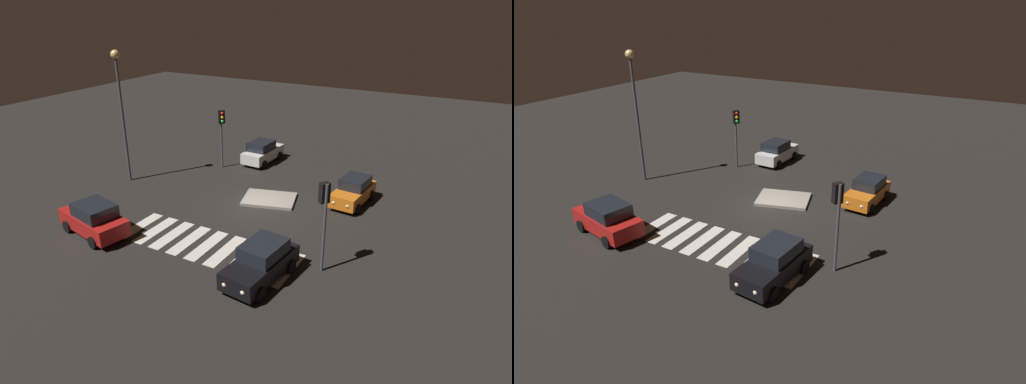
% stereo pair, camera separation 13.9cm
% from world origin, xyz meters
% --- Properties ---
extents(ground_plane, '(80.00, 80.00, 0.00)m').
position_xyz_m(ground_plane, '(0.00, 0.00, 0.00)').
color(ground_plane, black).
extents(traffic_island, '(3.80, 3.24, 0.18)m').
position_xyz_m(traffic_island, '(0.30, 1.22, 0.09)').
color(traffic_island, gray).
rests_on(traffic_island, ground).
extents(car_orange, '(2.09, 3.99, 1.69)m').
position_xyz_m(car_orange, '(5.09, 3.42, 0.83)').
color(car_orange, orange).
rests_on(car_orange, ground).
extents(car_white, '(2.02, 4.03, 1.72)m').
position_xyz_m(car_white, '(-3.46, 7.38, 0.85)').
color(car_white, silver).
rests_on(car_white, ground).
extents(car_black, '(2.30, 4.32, 1.82)m').
position_xyz_m(car_black, '(3.89, -6.63, 0.89)').
color(car_black, black).
rests_on(car_black, ground).
extents(car_red, '(4.56, 2.71, 1.88)m').
position_xyz_m(car_red, '(-6.06, -7.26, 0.92)').
color(car_red, red).
rests_on(car_red, ground).
extents(traffic_light_east, '(0.53, 0.54, 4.48)m').
position_xyz_m(traffic_light_east, '(5.99, -4.56, 3.39)').
color(traffic_light_east, '#47474C').
rests_on(traffic_light_east, ground).
extents(traffic_light_west, '(0.53, 0.54, 4.45)m').
position_xyz_m(traffic_light_west, '(-5.52, 4.82, 3.37)').
color(traffic_light_west, '#47474C').
rests_on(traffic_light_west, ground).
extents(street_lamp, '(0.56, 0.56, 8.91)m').
position_xyz_m(street_lamp, '(-10.00, -0.43, 5.95)').
color(street_lamp, '#47474C').
rests_on(street_lamp, ground).
extents(crosswalk_near, '(9.90, 3.20, 0.02)m').
position_xyz_m(crosswalk_near, '(0.00, -5.38, 0.01)').
color(crosswalk_near, silver).
rests_on(crosswalk_near, ground).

